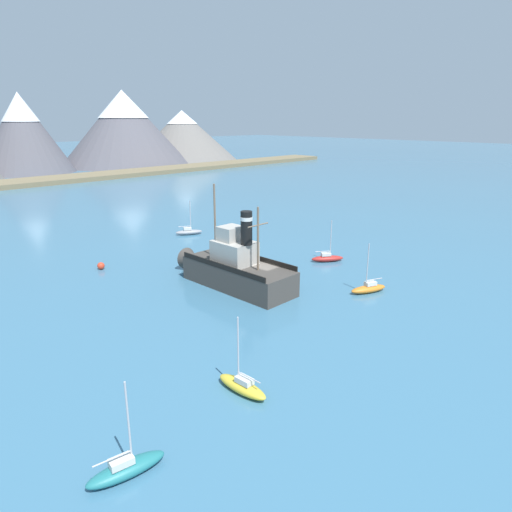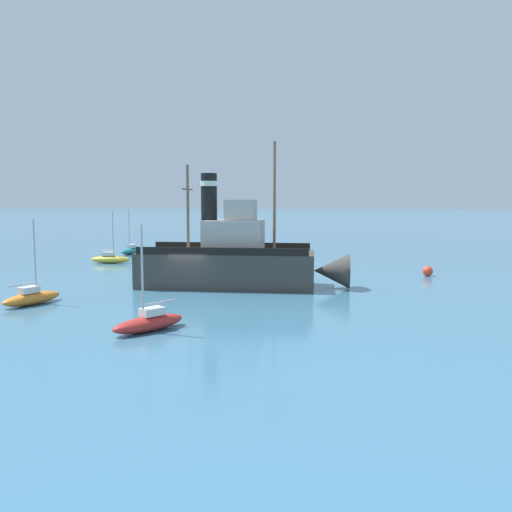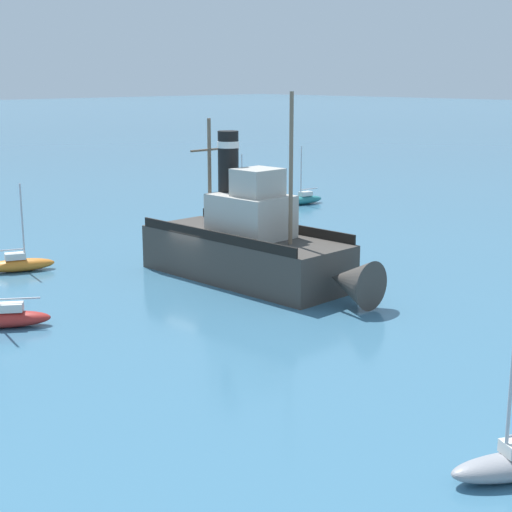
{
  "view_description": "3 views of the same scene",
  "coord_description": "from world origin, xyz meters",
  "px_view_note": "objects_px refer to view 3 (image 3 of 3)",
  "views": [
    {
      "loc": [
        -30.42,
        -29.05,
        16.09
      ],
      "look_at": [
        -1.05,
        0.41,
        3.46
      ],
      "focal_mm": 32.0,
      "sensor_mm": 36.0,
      "label": 1
    },
    {
      "loc": [
        34.91,
        9.1,
        6.03
      ],
      "look_at": [
        -0.77,
        4.42,
        2.25
      ],
      "focal_mm": 38.0,
      "sensor_mm": 36.0,
      "label": 2
    },
    {
      "loc": [
        26.17,
        31.84,
        10.65
      ],
      "look_at": [
        0.81,
        5.72,
        2.23
      ],
      "focal_mm": 55.0,
      "sensor_mm": 36.0,
      "label": 3
    }
  ],
  "objects_px": {
    "old_tugboat": "(252,247)",
    "sailboat_red": "(6,317)",
    "sailboat_yellow": "(239,213)",
    "sailboat_orange": "(19,264)",
    "sailboat_teal": "(304,199)"
  },
  "relations": [
    {
      "from": "old_tugboat",
      "to": "sailboat_red",
      "type": "height_order",
      "value": "old_tugboat"
    },
    {
      "from": "old_tugboat",
      "to": "sailboat_red",
      "type": "distance_m",
      "value": 13.26
    },
    {
      "from": "old_tugboat",
      "to": "sailboat_red",
      "type": "bearing_deg",
      "value": -7.9
    },
    {
      "from": "sailboat_yellow",
      "to": "old_tugboat",
      "type": "bearing_deg",
      "value": 49.26
    },
    {
      "from": "sailboat_orange",
      "to": "sailboat_yellow",
      "type": "relative_size",
      "value": 1.0
    },
    {
      "from": "sailboat_teal",
      "to": "sailboat_red",
      "type": "bearing_deg",
      "value": 21.71
    },
    {
      "from": "old_tugboat",
      "to": "sailboat_orange",
      "type": "relative_size",
      "value": 2.95
    },
    {
      "from": "old_tugboat",
      "to": "sailboat_orange",
      "type": "distance_m",
      "value": 13.23
    },
    {
      "from": "sailboat_orange",
      "to": "sailboat_yellow",
      "type": "xyz_separation_m",
      "value": [
        -20.0,
        -3.55,
        0.0
      ]
    },
    {
      "from": "old_tugboat",
      "to": "sailboat_red",
      "type": "xyz_separation_m",
      "value": [
        13.06,
        -1.81,
        -1.4
      ]
    },
    {
      "from": "sailboat_red",
      "to": "sailboat_teal",
      "type": "bearing_deg",
      "value": -158.29
    },
    {
      "from": "sailboat_red",
      "to": "sailboat_teal",
      "type": "height_order",
      "value": "same"
    },
    {
      "from": "sailboat_orange",
      "to": "sailboat_yellow",
      "type": "height_order",
      "value": "same"
    },
    {
      "from": "sailboat_orange",
      "to": "sailboat_teal",
      "type": "distance_m",
      "value": 28.92
    },
    {
      "from": "old_tugboat",
      "to": "sailboat_orange",
      "type": "xyz_separation_m",
      "value": [
        7.86,
        -10.55,
        -1.4
      ]
    }
  ]
}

